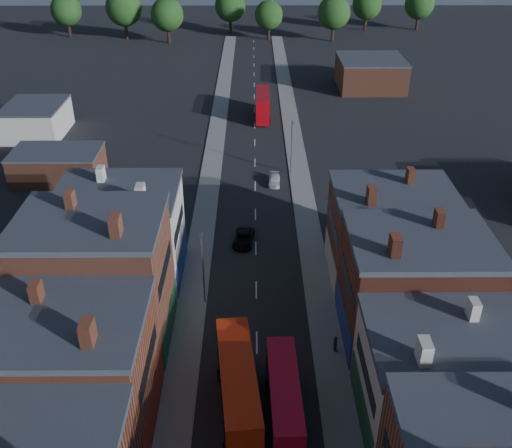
{
  "coord_description": "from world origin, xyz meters",
  "views": [
    {
      "loc": [
        -0.3,
        -15.61,
        36.04
      ],
      "look_at": [
        0.0,
        36.23,
        5.49
      ],
      "focal_mm": 40.0,
      "sensor_mm": 36.0,
      "label": 1
    }
  ],
  "objects_px": {
    "bus_0": "(238,389)",
    "car_2": "(243,238)",
    "bus_1": "(284,400)",
    "bus_2": "(263,105)",
    "car_3": "(274,180)",
    "ped_3": "(335,344)"
  },
  "relations": [
    {
      "from": "bus_1",
      "to": "car_2",
      "type": "bearing_deg",
      "value": 95.98
    },
    {
      "from": "bus_2",
      "to": "ped_3",
      "type": "distance_m",
      "value": 61.3
    },
    {
      "from": "car_3",
      "to": "ped_3",
      "type": "distance_m",
      "value": 34.24
    },
    {
      "from": "bus_2",
      "to": "ped_3",
      "type": "bearing_deg",
      "value": -83.86
    },
    {
      "from": "bus_0",
      "to": "ped_3",
      "type": "bearing_deg",
      "value": 33.0
    },
    {
      "from": "bus_2",
      "to": "car_3",
      "type": "bearing_deg",
      "value": -86.5
    },
    {
      "from": "bus_0",
      "to": "car_3",
      "type": "xyz_separation_m",
      "value": [
        4.2,
        40.93,
        -2.13
      ]
    },
    {
      "from": "car_3",
      "to": "ped_3",
      "type": "xyz_separation_m",
      "value": [
        4.33,
        -33.96,
        0.38
      ]
    },
    {
      "from": "car_2",
      "to": "car_3",
      "type": "bearing_deg",
      "value": 82.11
    },
    {
      "from": "car_2",
      "to": "bus_1",
      "type": "bearing_deg",
      "value": -75.4
    },
    {
      "from": "bus_0",
      "to": "bus_1",
      "type": "bearing_deg",
      "value": -18.53
    },
    {
      "from": "bus_2",
      "to": "car_3",
      "type": "relative_size",
      "value": 2.7
    },
    {
      "from": "bus_0",
      "to": "ped_3",
      "type": "height_order",
      "value": "bus_0"
    },
    {
      "from": "bus_1",
      "to": "bus_2",
      "type": "relative_size",
      "value": 0.94
    },
    {
      "from": "bus_2",
      "to": "car_2",
      "type": "bearing_deg",
      "value": -92.99
    },
    {
      "from": "bus_0",
      "to": "car_2",
      "type": "xyz_separation_m",
      "value": [
        0.05,
        25.35,
        -2.04
      ]
    },
    {
      "from": "bus_0",
      "to": "bus_1",
      "type": "distance_m",
      "value": 3.63
    },
    {
      "from": "bus_0",
      "to": "bus_1",
      "type": "relative_size",
      "value": 1.18
    },
    {
      "from": "bus_0",
      "to": "car_3",
      "type": "height_order",
      "value": "bus_0"
    },
    {
      "from": "bus_0",
      "to": "car_2",
      "type": "height_order",
      "value": "bus_0"
    },
    {
      "from": "bus_1",
      "to": "car_2",
      "type": "xyz_separation_m",
      "value": [
        -3.47,
        26.12,
        -1.66
      ]
    },
    {
      "from": "bus_0",
      "to": "bus_2",
      "type": "xyz_separation_m",
      "value": [
        3.0,
        68.0,
        -0.23
      ]
    }
  ]
}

